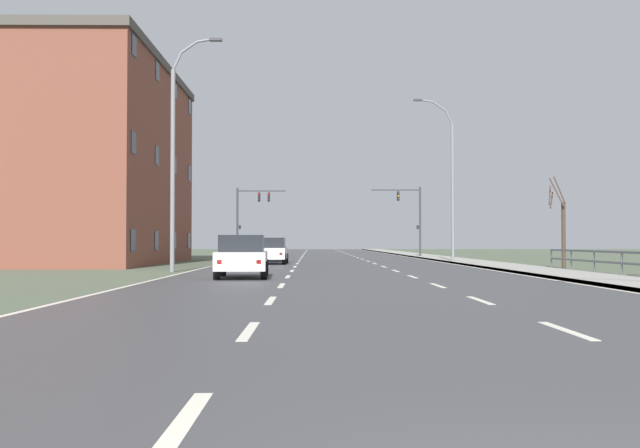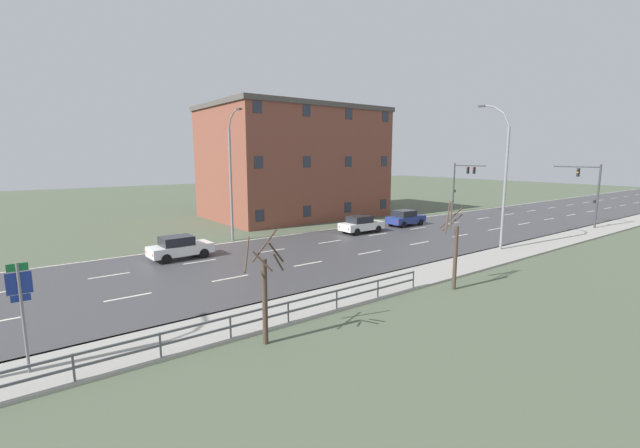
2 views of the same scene
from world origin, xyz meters
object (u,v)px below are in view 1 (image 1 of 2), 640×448
(street_lamp_midground, at_px, (450,182))
(traffic_signal_right, at_px, (412,212))
(street_lamp_left_bank, at_px, (176,156))
(car_mid_centre, at_px, (242,256))
(traffic_signal_left, at_px, (249,210))
(car_distant, at_px, (273,250))
(brick_building, at_px, (59,163))
(car_far_left, at_px, (272,251))

(street_lamp_midground, relative_size, traffic_signal_right, 1.74)
(traffic_signal_right, bearing_deg, street_lamp_left_bank, -116.02)
(car_mid_centre, bearing_deg, traffic_signal_left, 92.15)
(street_lamp_midground, xyz_separation_m, traffic_signal_left, (-14.33, 15.66, -1.10))
(street_lamp_left_bank, height_order, car_distant, street_lamp_left_bank)
(brick_building, bearing_deg, car_distant, 20.90)
(traffic_signal_left, relative_size, car_mid_centre, 1.44)
(car_mid_centre, relative_size, car_distant, 1.01)
(street_lamp_midground, distance_m, car_far_left, 12.55)
(traffic_signal_right, bearing_deg, traffic_signal_left, -179.25)
(traffic_signal_left, distance_m, car_distant, 13.53)
(car_distant, height_order, brick_building, brick_building)
(car_mid_centre, distance_m, car_distant, 22.49)
(traffic_signal_right, bearing_deg, car_far_left, -119.82)
(traffic_signal_right, xyz_separation_m, car_mid_centre, (-11.14, -35.52, -3.14))
(street_lamp_left_bank, relative_size, brick_building, 0.55)
(traffic_signal_left, height_order, car_mid_centre, traffic_signal_left)
(brick_building, bearing_deg, car_far_left, -5.78)
(street_lamp_left_bank, xyz_separation_m, traffic_signal_left, (0.57, 29.81, -1.06))
(car_far_left, height_order, car_mid_centre, same)
(traffic_signal_left, bearing_deg, car_mid_centre, -85.26)
(traffic_signal_right, distance_m, car_distant, 17.53)
(street_lamp_left_bank, distance_m, traffic_signal_left, 29.83)
(traffic_signal_right, xyz_separation_m, car_far_left, (-11.02, -19.23, -3.14))
(street_lamp_midground, relative_size, street_lamp_left_bank, 1.02)
(car_distant, bearing_deg, car_far_left, -88.33)
(car_distant, bearing_deg, car_mid_centre, -90.58)
(street_lamp_left_bank, xyz_separation_m, brick_building, (-9.45, 12.09, 1.03))
(traffic_signal_right, relative_size, car_far_left, 1.48)
(car_mid_centre, bearing_deg, traffic_signal_right, 69.99)
(street_lamp_midground, height_order, brick_building, brick_building)
(car_mid_centre, bearing_deg, car_far_left, 86.98)
(street_lamp_midground, bearing_deg, car_far_left, -163.32)
(street_lamp_midground, xyz_separation_m, brick_building, (-24.34, -2.06, 0.98))
(traffic_signal_right, bearing_deg, car_mid_centre, -107.42)
(car_far_left, bearing_deg, street_lamp_midground, 17.22)
(street_lamp_midground, height_order, traffic_signal_left, street_lamp_midground)
(street_lamp_left_bank, relative_size, car_far_left, 2.53)
(street_lamp_left_bank, relative_size, traffic_signal_left, 1.74)
(car_distant, bearing_deg, brick_building, -160.11)
(street_lamp_midground, height_order, traffic_signal_right, street_lamp_midground)
(car_far_left, xyz_separation_m, brick_building, (-13.07, 1.32, 5.35))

